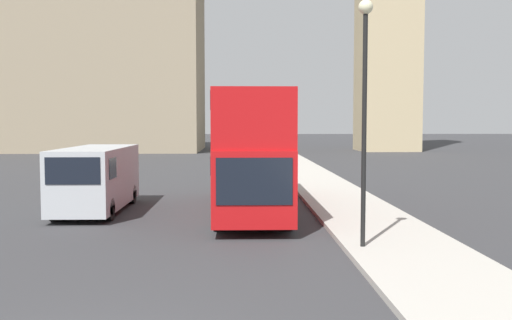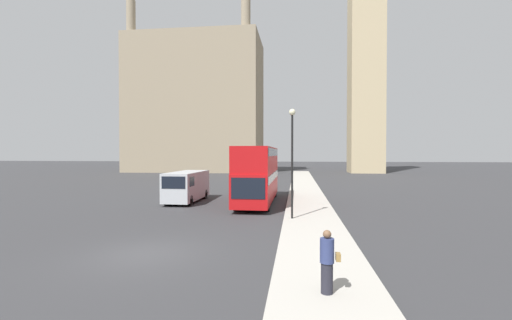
# 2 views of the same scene
# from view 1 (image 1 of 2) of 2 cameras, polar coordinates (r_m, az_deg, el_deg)

# --- Properties ---
(building_block_distant) EXTENTS (27.61, 15.04, 34.70)m
(building_block_distant) POSITION_cam_1_polar(r_m,az_deg,el_deg) (70.49, -17.11, 12.61)
(building_block_distant) COLOR gray
(building_block_distant) RESTS_ON ground_plane
(red_double_decker_bus) EXTENTS (2.46, 10.70, 4.30)m
(red_double_decker_bus) POSITION_cam_1_polar(r_m,az_deg,el_deg) (21.06, -0.56, 1.32)
(red_double_decker_bus) COLOR #B71114
(red_double_decker_bus) RESTS_ON ground_plane
(white_van) EXTENTS (2.08, 6.03, 2.38)m
(white_van) POSITION_cam_1_polar(r_m,az_deg,el_deg) (21.75, -15.72, -1.68)
(white_van) COLOR #B2B7BC
(white_van) RESTS_ON ground_plane
(street_lamp) EXTENTS (0.36, 0.36, 6.19)m
(street_lamp) POSITION_cam_1_polar(r_m,az_deg,el_deg) (14.62, 10.81, 7.12)
(street_lamp) COLOR black
(street_lamp) RESTS_ON sidewalk_strip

